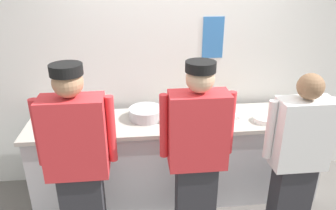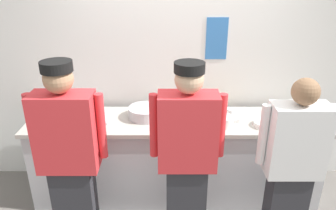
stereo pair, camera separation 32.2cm
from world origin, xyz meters
name	(u,v)px [view 1 (the left image)]	position (x,y,z in m)	size (l,w,h in m)	color
wall_back	(173,70)	(0.00, 0.81, 1.31)	(4.76, 0.11, 2.62)	white
prep_counter	(177,157)	(0.00, 0.35, 0.46)	(3.03, 0.66, 0.92)	silver
chef_near_left	(78,162)	(-0.90, -0.36, 0.93)	(0.62, 0.24, 1.74)	#2D2D33
chef_center	(197,154)	(0.07, -0.33, 0.92)	(0.62, 0.24, 1.72)	#2D2D33
chef_far_right	(297,158)	(0.94, -0.37, 0.85)	(0.59, 0.24, 1.61)	#2D2D33
plate_stack_front	(225,118)	(0.46, 0.22, 0.97)	(0.19, 0.19, 0.10)	white
plate_stack_rear	(264,119)	(0.86, 0.21, 0.95)	(0.21, 0.21, 0.05)	white
mixing_bowl_steel	(146,113)	(-0.32, 0.41, 0.98)	(0.35, 0.35, 0.11)	#B7BABF
sheet_tray	(85,123)	(-0.93, 0.34, 0.93)	(0.44, 0.31, 0.02)	#B7BABF
squeeze_bottle_primary	(201,103)	(0.27, 0.53, 1.02)	(0.05, 0.05, 0.20)	#E5E066
squeeze_bottle_secondary	(222,101)	(0.51, 0.55, 1.02)	(0.05, 0.05, 0.20)	orange
squeeze_bottle_spare	(177,114)	(-0.02, 0.26, 1.02)	(0.06, 0.06, 0.21)	#56A333
ramekin_yellow_sauce	(207,113)	(0.32, 0.43, 0.94)	(0.11, 0.11, 0.04)	white
ramekin_orange_sauce	(238,117)	(0.62, 0.31, 0.94)	(0.09, 0.09, 0.04)	white
deli_cup	(230,110)	(0.56, 0.42, 0.97)	(0.09, 0.09, 0.09)	white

